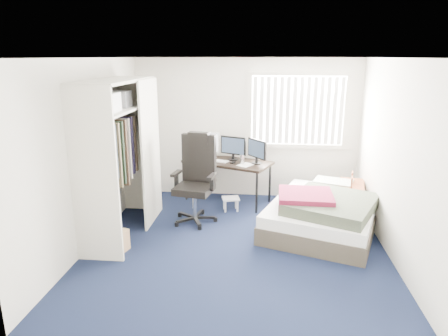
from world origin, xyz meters
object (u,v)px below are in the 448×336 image
desk (228,159)px  bed (323,212)px  office_chair (196,188)px  nightstand (351,188)px

desk → bed: 1.96m
office_chair → desk: bearing=65.5°
nightstand → bed: nightstand is taller
nightstand → bed: (-0.50, -0.59, -0.19)m
office_chair → bed: office_chair is taller
nightstand → bed: size_ratio=0.36×
office_chair → nightstand: size_ratio=1.64×
bed → office_chair: bearing=174.5°
desk → bed: desk is taller
desk → nightstand: bearing=-14.4°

